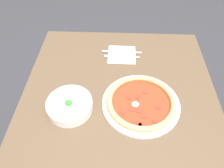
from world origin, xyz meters
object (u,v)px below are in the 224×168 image
at_px(pizza, 141,102).
at_px(fork, 122,57).
at_px(bowl, 70,105).
at_px(knife, 124,52).

xyz_separation_m(pizza, fork, (0.33, 0.09, -0.01)).
bearing_deg(bowl, knife, -30.36).
relative_size(bowl, knife, 0.90).
bearing_deg(pizza, fork, 15.13).
xyz_separation_m(fork, knife, (0.04, -0.01, -0.00)).
relative_size(bowl, fork, 1.02).
bearing_deg(fork, bowl, 58.90).
distance_m(pizza, knife, 0.38).
bearing_deg(knife, pizza, 103.53).
distance_m(bowl, knife, 0.47).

